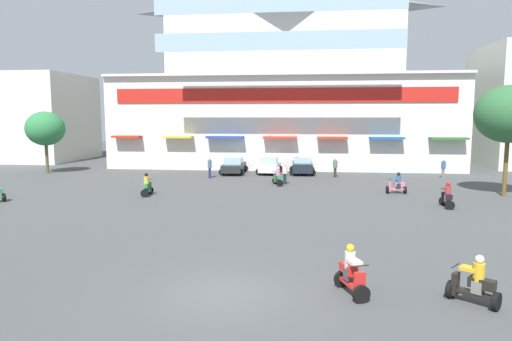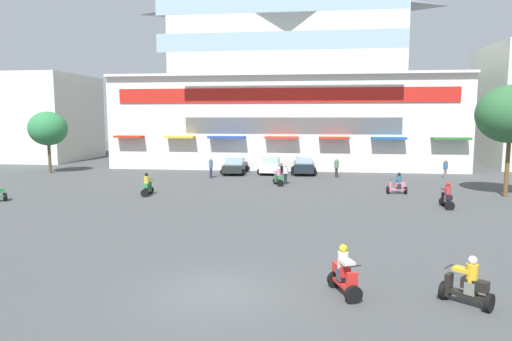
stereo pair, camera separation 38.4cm
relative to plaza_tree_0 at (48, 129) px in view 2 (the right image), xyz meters
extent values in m
plane|color=#454748|center=(21.44, -13.01, -4.14)|extent=(128.00, 128.00, 0.00)
cube|color=silver|center=(21.44, 10.75, 0.43)|extent=(35.03, 13.51, 9.14)
cube|color=silver|center=(21.44, 11.42, 8.76)|extent=(23.39, 12.16, 7.52)
cube|color=red|center=(21.44, 3.93, 3.12)|extent=(32.23, 0.12, 1.37)
cube|color=silver|center=(21.44, 3.89, 5.12)|extent=(35.03, 0.70, 0.24)
cube|color=red|center=(6.36, 3.44, -0.85)|extent=(2.80, 1.10, 0.20)
cube|color=gold|center=(11.53, 3.44, -0.85)|extent=(2.87, 1.10, 0.20)
cube|color=#223D96|center=(16.15, 3.44, -0.85)|extent=(3.60, 1.10, 0.20)
cube|color=red|center=(21.43, 3.44, -0.85)|extent=(3.20, 1.10, 0.20)
cube|color=red|center=(26.32, 3.44, -0.85)|extent=(2.81, 1.10, 0.20)
cube|color=#1B539C|center=(31.29, 3.44, -0.85)|extent=(3.09, 1.10, 0.20)
cube|color=#2E6B2E|center=(36.76, 3.44, -0.85)|extent=(3.30, 1.10, 0.20)
cube|color=#99B7C6|center=(21.44, -1.45, 7.26)|extent=(20.58, 0.08, 1.50)
cube|color=#99B7C6|center=(21.44, -1.45, 10.27)|extent=(20.58, 0.08, 1.50)
cube|color=silver|center=(-8.52, 12.24, 0.94)|extent=(10.73, 11.46, 10.17)
cylinder|color=brown|center=(0.00, 0.00, -2.67)|extent=(0.28, 0.28, 2.94)
ellipsoid|color=#2D7842|center=(0.00, 0.00, 0.02)|extent=(3.49, 3.34, 3.13)
cylinder|color=brown|center=(37.06, -7.73, -2.17)|extent=(0.27, 0.27, 3.94)
ellipsoid|color=#2E6336|center=(37.06, -7.73, 1.30)|extent=(4.28, 4.33, 3.77)
cube|color=#222627|center=(17.24, 1.93, -3.55)|extent=(1.88, 4.53, 0.65)
cube|color=#9DC2CF|center=(17.24, 1.93, -2.93)|extent=(1.58, 2.28, 0.57)
cylinder|color=black|center=(16.32, 3.31, -3.84)|extent=(0.60, 0.18, 0.60)
cylinder|color=black|center=(18.10, 3.35, -3.84)|extent=(0.60, 0.18, 0.60)
cylinder|color=black|center=(16.39, 0.52, -3.84)|extent=(0.60, 0.18, 0.60)
cylinder|color=black|center=(18.17, 0.56, -3.84)|extent=(0.60, 0.18, 0.60)
cube|color=silver|center=(20.57, 2.17, -3.54)|extent=(1.83, 3.89, 0.67)
cube|color=#90B6CA|center=(20.57, 2.17, -2.91)|extent=(1.52, 1.97, 0.58)
cylinder|color=black|center=(19.79, 3.39, -3.84)|extent=(0.61, 0.19, 0.60)
cylinder|color=black|center=(21.45, 3.31, -3.84)|extent=(0.61, 0.19, 0.60)
cylinder|color=black|center=(19.68, 1.02, -3.84)|extent=(0.61, 0.19, 0.60)
cylinder|color=black|center=(21.35, 0.95, -3.84)|extent=(0.61, 0.19, 0.60)
cube|color=#1B242C|center=(23.57, 2.23, -3.47)|extent=(1.90, 3.89, 0.80)
cube|color=#A2BFCB|center=(23.57, 2.23, -2.81)|extent=(1.58, 1.97, 0.52)
cylinder|color=black|center=(22.65, 3.39, -3.84)|extent=(0.61, 0.19, 0.60)
cylinder|color=black|center=(24.41, 3.45, -3.84)|extent=(0.61, 0.19, 0.60)
cylinder|color=black|center=(22.73, 1.01, -3.84)|extent=(0.61, 0.19, 0.60)
cylinder|color=black|center=(24.49, 1.08, -3.84)|extent=(0.61, 0.19, 0.60)
cylinder|color=black|center=(25.50, -26.22, -3.88)|extent=(0.54, 0.32, 0.52)
cylinder|color=black|center=(25.05, -25.06, -3.88)|extent=(0.54, 0.32, 0.52)
cube|color=red|center=(25.28, -25.64, -3.82)|extent=(0.66, 1.12, 0.10)
cube|color=red|center=(25.20, -25.43, -3.42)|extent=(0.53, 0.76, 0.28)
cube|color=red|center=(25.46, -26.10, -3.63)|extent=(0.35, 0.25, 0.71)
cylinder|color=black|center=(25.47, -26.13, -3.08)|extent=(0.50, 0.22, 0.04)
cube|color=#44424E|center=(25.23, -25.52, -3.54)|extent=(0.40, 0.38, 0.36)
cylinder|color=beige|center=(25.23, -25.52, -3.10)|extent=(0.41, 0.41, 0.51)
sphere|color=gold|center=(25.23, -25.52, -2.74)|extent=(0.25, 0.25, 0.25)
cube|color=beige|center=(25.33, -25.78, -3.08)|extent=(0.48, 0.53, 0.10)
cylinder|color=black|center=(28.16, -25.55, -3.88)|extent=(0.44, 0.50, 0.52)
cylinder|color=black|center=(29.13, -26.33, -3.88)|extent=(0.44, 0.50, 0.52)
cube|color=black|center=(28.65, -25.94, -3.82)|extent=(1.03, 0.90, 0.10)
cube|color=black|center=(28.82, -26.08, -3.48)|extent=(0.73, 0.67, 0.28)
cube|color=black|center=(28.26, -25.63, -3.67)|extent=(0.31, 0.34, 0.65)
cylinder|color=black|center=(28.24, -25.62, -3.14)|extent=(0.35, 0.43, 0.04)
cube|color=slate|center=(28.75, -26.02, -3.60)|extent=(0.42, 0.42, 0.36)
cylinder|color=gold|center=(28.75, -26.02, -3.16)|extent=(0.45, 0.45, 0.51)
sphere|color=silver|center=(28.75, -26.02, -2.80)|extent=(0.25, 0.25, 0.25)
cube|color=gold|center=(28.53, -25.85, -3.14)|extent=(0.56, 0.54, 0.10)
cylinder|color=black|center=(21.53, -4.11, -3.88)|extent=(0.54, 0.30, 0.52)
cylinder|color=black|center=(21.95, -5.33, -3.88)|extent=(0.54, 0.30, 0.52)
cube|color=#2F814E|center=(21.74, -4.72, -3.82)|extent=(0.63, 1.17, 0.10)
cube|color=#2F814E|center=(21.81, -4.94, -3.47)|extent=(0.52, 0.78, 0.28)
cube|color=#2F814E|center=(21.57, -4.23, -3.67)|extent=(0.35, 0.24, 0.66)
cylinder|color=black|center=(21.56, -4.20, -3.13)|extent=(0.50, 0.20, 0.04)
cube|color=black|center=(21.78, -4.84, -3.59)|extent=(0.39, 0.37, 0.36)
cylinder|color=#D46B9B|center=(21.78, -4.84, -3.16)|extent=(0.41, 0.41, 0.50)
sphere|color=silver|center=(21.78, -4.84, -2.80)|extent=(0.25, 0.25, 0.25)
cube|color=#D46B9B|center=(21.69, -4.57, -3.13)|extent=(0.46, 0.53, 0.10)
cylinder|color=black|center=(5.15, -13.22, -3.88)|extent=(0.49, 0.44, 0.52)
cylinder|color=black|center=(29.51, -7.55, -3.88)|extent=(0.15, 0.52, 0.52)
cylinder|color=black|center=(30.70, -7.54, -3.88)|extent=(0.15, 0.52, 0.52)
cube|color=#E1638A|center=(30.10, -7.54, -3.82)|extent=(1.04, 0.29, 0.10)
cube|color=#E1638A|center=(30.32, -7.54, -3.49)|extent=(0.66, 0.30, 0.28)
cube|color=#E1638A|center=(29.63, -7.55, -3.68)|extent=(0.14, 0.32, 0.64)
cylinder|color=black|center=(29.61, -7.55, -3.15)|extent=(0.04, 0.52, 0.04)
cube|color=black|center=(30.22, -7.54, -3.61)|extent=(0.28, 0.32, 0.36)
cylinder|color=#305B7B|center=(30.22, -7.54, -3.16)|extent=(0.32, 0.32, 0.55)
sphere|color=black|center=(30.22, -7.54, -2.77)|extent=(0.25, 0.25, 0.25)
cube|color=#305B7B|center=(29.96, -7.55, -3.13)|extent=(0.44, 0.34, 0.10)
cylinder|color=black|center=(32.11, -11.38, -3.88)|extent=(0.52, 0.15, 0.52)
cylinder|color=black|center=(32.10, -12.64, -3.88)|extent=(0.52, 0.15, 0.52)
cube|color=black|center=(32.10, -12.01, -3.82)|extent=(0.28, 1.11, 0.10)
cube|color=black|center=(32.10, -12.24, -3.44)|extent=(0.30, 0.71, 0.28)
cube|color=black|center=(32.11, -11.51, -3.65)|extent=(0.32, 0.14, 0.68)
cylinder|color=black|center=(32.11, -11.48, -3.10)|extent=(0.52, 0.04, 0.04)
cube|color=gray|center=(32.10, -12.14, -3.56)|extent=(0.32, 0.28, 0.36)
cylinder|color=#A03230|center=(32.10, -12.14, -3.10)|extent=(0.32, 0.32, 0.56)
sphere|color=red|center=(32.10, -12.14, -2.71)|extent=(0.25, 0.25, 0.25)
cube|color=#A03230|center=(32.10, -11.86, -3.08)|extent=(0.34, 0.44, 0.10)
cylinder|color=black|center=(13.27, -9.58, -3.88)|extent=(0.53, 0.18, 0.52)
cylinder|color=black|center=(13.37, -10.81, -3.88)|extent=(0.53, 0.18, 0.52)
cube|color=#318248|center=(13.32, -10.20, -3.82)|extent=(0.37, 1.11, 0.10)
cube|color=#318248|center=(13.33, -10.42, -3.42)|extent=(0.35, 0.71, 0.28)
cube|color=#318248|center=(13.28, -9.71, -3.63)|extent=(0.33, 0.17, 0.71)
cylinder|color=black|center=(13.27, -9.68, -3.08)|extent=(0.52, 0.08, 0.04)
cube|color=#454D46|center=(13.33, -10.32, -3.54)|extent=(0.34, 0.30, 0.36)
cylinder|color=gold|center=(13.33, -10.32, -3.08)|extent=(0.34, 0.34, 0.55)
sphere|color=black|center=(13.33, -10.32, -2.70)|extent=(0.25, 0.25, 0.25)
cube|color=gold|center=(13.30, -10.05, -3.06)|extent=(0.37, 0.47, 0.10)
cylinder|color=#23224D|center=(15.69, -1.41, -3.68)|extent=(0.25, 0.25, 0.92)
cylinder|color=#405F7F|center=(15.69, -1.41, -2.92)|extent=(0.41, 0.41, 0.62)
sphere|color=tan|center=(15.69, -1.41, -2.51)|extent=(0.20, 0.20, 0.20)
cylinder|color=#2A2B23|center=(26.44, 0.34, -3.73)|extent=(0.32, 0.32, 0.83)
cylinder|color=#4B7051|center=(26.44, 0.34, -3.00)|extent=(0.51, 0.51, 0.63)
sphere|color=tan|center=(26.44, 0.34, -2.57)|extent=(0.23, 0.23, 0.23)
cylinder|color=slate|center=(35.68, 0.94, -3.74)|extent=(0.29, 0.29, 0.81)
cylinder|color=#315A87|center=(35.68, 0.94, -3.04)|extent=(0.47, 0.47, 0.60)
sphere|color=tan|center=(35.68, 0.94, -2.63)|extent=(0.22, 0.22, 0.22)
cylinder|color=#19292E|center=(22.27, -4.16, -3.72)|extent=(0.27, 0.27, 0.84)
cylinder|color=silver|center=(22.27, -4.16, -3.04)|extent=(0.44, 0.44, 0.53)
sphere|color=tan|center=(22.27, -4.16, -2.66)|extent=(0.22, 0.22, 0.22)
camera|label=1|loc=(23.86, -38.69, 1.19)|focal=31.26mm
camera|label=2|loc=(24.24, -38.64, 1.19)|focal=31.26mm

